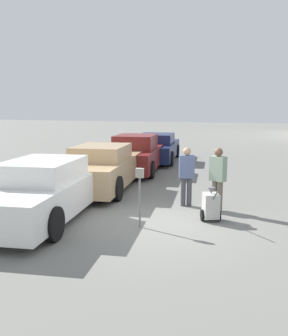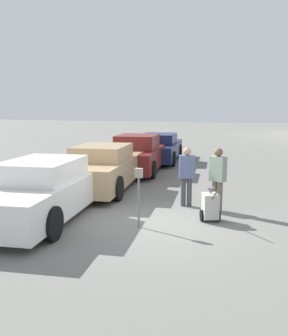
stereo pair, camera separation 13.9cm
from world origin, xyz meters
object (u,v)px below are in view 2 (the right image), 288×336
Objects in this scene: parking_meter at (139,187)px; person_supervisor at (218,176)px; parked_car_tan at (104,168)px; parked_car_navy at (159,148)px; person_worker at (187,173)px; equipment_cart at (210,206)px; parked_car_white at (47,190)px; parked_car_maroon at (138,155)px.

person_supervisor reaches higher than parking_meter.
parked_car_tan is 6.93m from parked_car_navy.
person_worker is 0.97× the size of person_supervisor.
parked_car_navy is 3.13× the size of person_supervisor.
equipment_cart is at bearing 108.18° from person_worker.
parked_car_tan is at bearing -40.95° from person_worker.
parked_car_white is 7.12m from parked_car_maroon.
parked_car_tan is 5.33× the size of equipment_cart.
equipment_cart is at bearing 33.63° from parking_meter.
parked_car_maroon is 2.99× the size of person_worker.
person_supervisor is (0.90, -0.30, 0.03)m from person_worker.
person_worker reaches higher than parked_car_maroon.
person_supervisor is (4.06, -5.28, 0.25)m from parked_car_maroon.
parking_meter is at bearing -167.11° from equipment_cart.
parking_meter is 1.40× the size of equipment_cart.
person_supervisor is at bearing -59.71° from parked_car_maroon.
person_supervisor is at bearing -72.08° from parked_car_navy.
person_supervisor is (4.06, 1.84, 0.27)m from parked_car_white.
equipment_cart is (4.01, -6.18, -0.35)m from parked_car_maroon.
equipment_cart is (-0.05, -0.90, -0.59)m from person_supervisor.
parked_car_maroon is 3.35m from parked_car_navy.
parked_car_white is 2.51m from parking_meter.
parked_car_white is 4.13m from equipment_cart.
person_supervisor is at bearing -29.98° from parked_car_tan.
person_supervisor is at bearing 17.14° from parked_car_white.
person_worker reaches higher than parked_car_navy.
person_supervisor is at bearing 66.13° from equipment_cart.
parked_car_white is at bearing 17.08° from person_worker.
parked_car_white is 1.02× the size of parked_car_tan.
parked_car_tan is at bearing -97.27° from parked_car_navy.
person_worker is 1.68× the size of equipment_cart.
parked_car_maroon is 6.66m from person_supervisor.
parked_car_maroon is 2.91× the size of person_supervisor.
person_worker reaches higher than parked_car_tan.
parked_car_tan reaches higher than parked_car_white.
parked_car_tan is at bearing 4.37° from person_supervisor.
person_worker reaches higher than parked_car_white.
parked_car_tan is 3.09× the size of person_supervisor.
parked_car_navy is (0.00, 6.93, -0.05)m from parked_car_tan.
parked_car_white is at bearing -97.26° from parked_car_navy.
parked_car_tan is 4.79m from equipment_cart.
parked_car_maroon is at bearing -97.26° from parked_car_navy.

